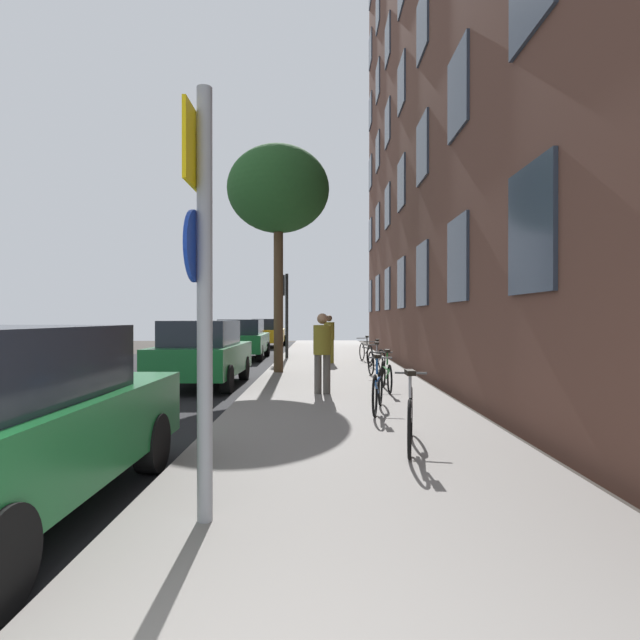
# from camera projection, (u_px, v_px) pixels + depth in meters

# --- Properties ---
(ground_plane) EXTENTS (41.80, 41.80, 0.00)m
(ground_plane) POSITION_uv_depth(u_px,v_px,m) (225.00, 371.00, 16.17)
(ground_plane) COLOR #332D28
(road_asphalt) EXTENTS (7.00, 38.00, 0.01)m
(road_asphalt) POSITION_uv_depth(u_px,v_px,m) (160.00, 371.00, 16.17)
(road_asphalt) COLOR black
(road_asphalt) RESTS_ON ground
(sidewalk) EXTENTS (4.20, 38.00, 0.12)m
(sidewalk) POSITION_uv_depth(u_px,v_px,m) (335.00, 369.00, 16.18)
(sidewalk) COLOR gray
(sidewalk) RESTS_ON ground
(building_facade) EXTENTS (0.56, 27.00, 21.59)m
(building_facade) POSITION_uv_depth(u_px,v_px,m) (419.00, 23.00, 15.63)
(building_facade) COLOR #513328
(building_facade) RESTS_ON ground
(sign_post) EXTENTS (0.16, 0.60, 3.37)m
(sign_post) POSITION_uv_depth(u_px,v_px,m) (201.00, 272.00, 3.93)
(sign_post) COLOR gray
(sign_post) RESTS_ON sidewalk
(traffic_light) EXTENTS (0.43, 0.24, 3.30)m
(traffic_light) POSITION_uv_depth(u_px,v_px,m) (284.00, 300.00, 19.76)
(traffic_light) COLOR black
(traffic_light) RESTS_ON sidewalk
(tree_near) EXTENTS (2.96, 2.96, 6.57)m
(tree_near) POSITION_uv_depth(u_px,v_px,m) (278.00, 191.00, 14.69)
(tree_near) COLOR #4C3823
(tree_near) RESTS_ON sidewalk
(bicycle_0) EXTENTS (0.49, 1.70, 0.96)m
(bicycle_0) POSITION_uv_depth(u_px,v_px,m) (410.00, 417.00, 6.17)
(bicycle_0) COLOR black
(bicycle_0) RESTS_ON sidewalk
(bicycle_1) EXTENTS (0.51, 1.73, 0.97)m
(bicycle_1) POSITION_uv_depth(u_px,v_px,m) (377.00, 389.00, 8.57)
(bicycle_1) COLOR black
(bicycle_1) RESTS_ON sidewalk
(bicycle_2) EXTENTS (0.42, 1.66, 0.90)m
(bicycle_2) POSITION_uv_depth(u_px,v_px,m) (386.00, 374.00, 10.96)
(bicycle_2) COLOR black
(bicycle_2) RESTS_ON sidewalk
(bicycle_3) EXTENTS (0.42, 1.64, 0.95)m
(bicycle_3) POSITION_uv_depth(u_px,v_px,m) (375.00, 364.00, 13.37)
(bicycle_3) COLOR black
(bicycle_3) RESTS_ON sidewalk
(bicycle_4) EXTENTS (0.54, 1.69, 0.92)m
(bicycle_4) POSITION_uv_depth(u_px,v_px,m) (375.00, 357.00, 15.76)
(bicycle_4) COLOR black
(bicycle_4) RESTS_ON sidewalk
(bicycle_5) EXTENTS (0.49, 1.63, 0.94)m
(bicycle_5) POSITION_uv_depth(u_px,v_px,m) (365.00, 352.00, 18.17)
(bicycle_5) COLOR black
(bicycle_5) RESTS_ON sidewalk
(pedestrian_0) EXTENTS (0.52, 0.52, 1.67)m
(pedestrian_0) POSITION_uv_depth(u_px,v_px,m) (322.00, 348.00, 10.52)
(pedestrian_0) COLOR #4C4742
(pedestrian_0) RESTS_ON sidewalk
(pedestrian_1) EXTENTS (0.52, 0.52, 1.67)m
(pedestrian_1) POSITION_uv_depth(u_px,v_px,m) (329.00, 336.00, 17.54)
(pedestrian_1) COLOR olive
(pedestrian_1) RESTS_ON sidewalk
(car_1) EXTENTS (1.86, 3.95, 1.62)m
(car_1) POSITION_uv_depth(u_px,v_px,m) (202.00, 353.00, 12.45)
(car_1) COLOR #19662D
(car_1) RESTS_ON road_asphalt
(car_2) EXTENTS (1.98, 4.28, 1.62)m
(car_2) POSITION_uv_depth(u_px,v_px,m) (242.00, 339.00, 20.78)
(car_2) COLOR #19662D
(car_2) RESTS_ON road_asphalt
(car_3) EXTENTS (2.05, 4.51, 1.62)m
(car_3) POSITION_uv_depth(u_px,v_px,m) (267.00, 333.00, 29.11)
(car_3) COLOR orange
(car_3) RESTS_ON road_asphalt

